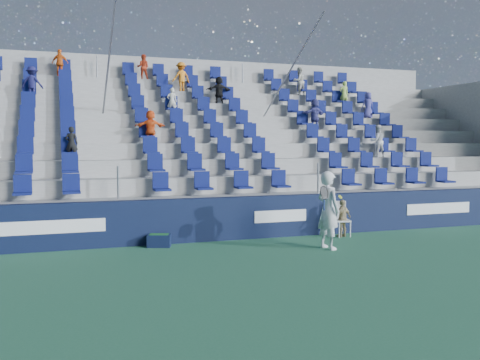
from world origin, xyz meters
The scene contains 7 objects.
ground centered at (0.00, 0.00, 0.00)m, with size 70.00×70.00×0.00m, color #2C6848.
sponsor_wall centered at (0.00, 3.15, 0.60)m, with size 24.00×0.32×1.20m.
grandstand centered at (0.00, 8.24, 2.14)m, with size 24.00×8.17×6.63m.
tennis_player centered at (1.99, 1.07, 1.00)m, with size 0.72×0.82×2.00m.
line_judge_chair centered at (3.24, 2.66, 0.58)m, with size 0.54×0.56×1.02m.
line_judge centered at (3.24, 2.50, 0.54)m, with size 0.63×0.26×1.08m, color tan.
ball_bin centered at (-2.06, 2.75, 0.18)m, with size 0.69×0.56×0.34m.
Camera 1 is at (-4.53, -11.03, 2.72)m, focal length 40.00 mm.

